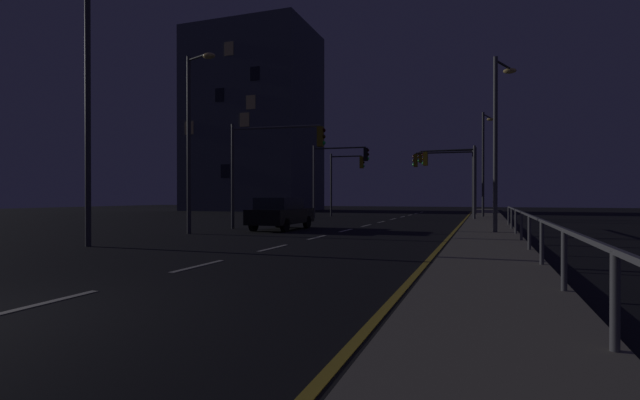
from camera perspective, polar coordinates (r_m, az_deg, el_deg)
ground_plane at (r=22.51m, az=3.58°, el=-3.71°), size 112.00×112.00×0.00m
sidewalk_right at (r=21.63m, az=20.01°, el=-3.71°), size 2.41×77.00×0.14m
lane_markings_center at (r=25.89m, az=5.74°, el=-3.16°), size 0.14×50.00×0.01m
lane_edge_line at (r=26.65m, az=16.83°, el=-3.07°), size 0.14×53.00×0.01m
car at (r=22.60m, az=-4.85°, el=-1.61°), size 1.85×4.41×1.57m
traffic_light_near_left at (r=32.44m, az=15.80°, el=3.84°), size 3.55×0.48×4.88m
traffic_light_mid_left at (r=37.79m, az=3.16°, el=3.40°), size 2.89×0.39×5.17m
traffic_light_far_left at (r=34.50m, az=15.20°, el=3.75°), size 4.34×0.59×4.92m
traffic_light_near_right at (r=34.06m, az=2.18°, el=4.18°), size 4.25×0.51×5.46m
traffic_light_mid_right at (r=41.25m, az=15.81°, el=3.96°), size 4.88×0.88×5.69m
traffic_light_overhead_east at (r=22.85m, az=-5.86°, el=5.79°), size 4.86×0.69×5.26m
street_lamp_across_street at (r=20.97m, az=21.17°, el=8.34°), size 0.99×1.80×7.28m
street_lamp_mid_block at (r=20.80m, az=-15.51°, el=8.57°), size 1.73×0.78×7.69m
street_lamp_far_end at (r=36.92m, az=19.68°, el=5.34°), size 0.90×2.18×7.78m
street_lamp_corner at (r=16.81m, az=-27.94°, el=11.61°), size 0.91×2.35×8.17m
barrier_fence at (r=14.07m, az=24.47°, el=-2.61°), size 0.09×23.96×0.98m
building_distant at (r=56.77m, az=-8.18°, el=9.60°), size 14.30×10.56×21.41m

